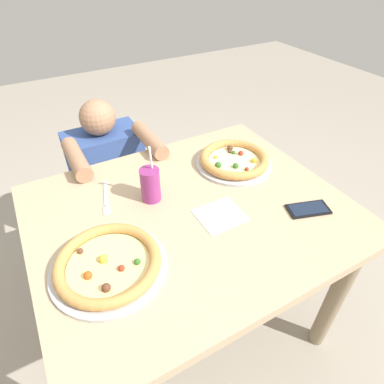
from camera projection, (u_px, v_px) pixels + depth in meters
ground_plane at (191, 319)px, 1.63m from camera, size 8.00×8.00×0.00m
dining_table at (191, 232)px, 1.24m from camera, size 1.12×0.92×0.75m
pizza_near at (108, 264)px, 0.94m from camera, size 0.35×0.35×0.05m
pizza_far at (234, 160)px, 1.38m from camera, size 0.32×0.32×0.05m
drink_cup_colored at (150, 185)px, 1.17m from camera, size 0.07×0.07×0.23m
paper_napkin at (220, 215)px, 1.14m from camera, size 0.16×0.14×0.00m
fork at (106, 199)px, 1.21m from camera, size 0.07×0.20×0.00m
cell_phone at (308, 209)px, 1.16m from camera, size 0.17×0.12×0.01m
diner_seated at (112, 187)px, 1.80m from camera, size 0.41×0.52×0.92m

